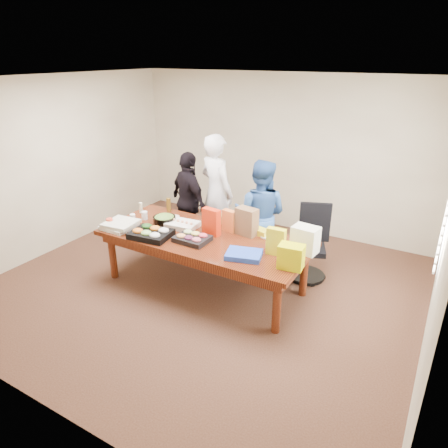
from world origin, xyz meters
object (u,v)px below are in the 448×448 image
Objects in this scene: conference_table at (205,261)px; person_center at (217,193)px; sheet_cake at (183,225)px; salad_bowl at (165,220)px; office_chair at (309,245)px; person_right at (260,215)px.

person_center reaches higher than conference_table.
conference_table is 0.59m from sheet_cake.
conference_table is at bearing -6.90° from salad_bowl.
office_chair is 1.72m from person_center.
conference_table is 1.39m from person_center.
person_right is 3.93× the size of sheet_cake.
office_chair is 2.48× the size of sheet_cake.
conference_table is at bearing -18.55° from sheet_cake.
sheet_cake is (-1.56, -0.80, 0.27)m from office_chair.
office_chair is at bearing 169.98° from person_right.
person_center is (-0.51, 1.17, 0.56)m from conference_table.
person_center is 4.49× the size of sheet_cake.
person_center is at bearing 89.94° from sheet_cake.
conference_table is 8.83× the size of salad_bowl.
person_center is at bearing 148.99° from office_chair.
office_chair is 1.77m from sheet_cake.
person_right is (0.38, 0.90, 0.44)m from conference_table.
salad_bowl is at bearing 177.91° from sheet_cake.
office_chair is at bearing 38.29° from conference_table.
person_center is 1.11m from salad_bowl.
office_chair is 3.24× the size of salad_bowl.
office_chair is (1.14, 0.90, 0.14)m from conference_table.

